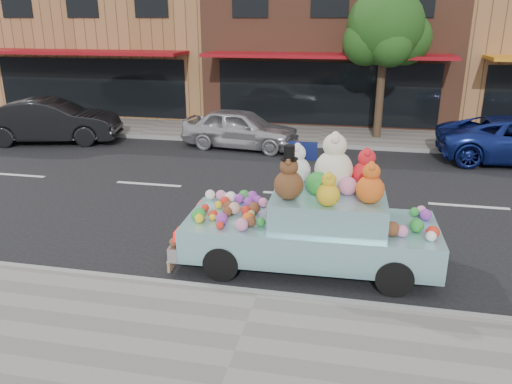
% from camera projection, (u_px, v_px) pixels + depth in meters
% --- Properties ---
extents(ground, '(120.00, 120.00, 0.00)m').
position_uv_depth(ground, '(299.00, 195.00, 12.45)').
color(ground, black).
rests_on(ground, ground).
extents(near_sidewalk, '(60.00, 3.00, 0.12)m').
position_uv_depth(near_sidewalk, '(235.00, 354.00, 6.42)').
color(near_sidewalk, gray).
rests_on(near_sidewalk, ground).
extents(far_sidewalk, '(60.00, 3.00, 0.12)m').
position_uv_depth(far_sidewalk, '(321.00, 136.00, 18.44)').
color(far_sidewalk, gray).
rests_on(far_sidewalk, ground).
extents(near_kerb, '(60.00, 0.12, 0.13)m').
position_uv_depth(near_kerb, '(258.00, 295.00, 7.80)').
color(near_kerb, gray).
rests_on(near_kerb, ground).
extents(far_kerb, '(60.00, 0.12, 0.13)m').
position_uv_depth(far_kerb, '(317.00, 145.00, 17.05)').
color(far_kerb, gray).
rests_on(far_kerb, ground).
extents(storefront_left, '(10.00, 9.80, 7.30)m').
position_uv_depth(storefront_left, '(128.00, 30.00, 24.27)').
color(storefront_left, '#9F6B42').
rests_on(storefront_left, ground).
extents(storefront_mid, '(10.00, 9.80, 7.30)m').
position_uv_depth(storefront_mid, '(335.00, 31.00, 22.32)').
color(storefront_mid, brown).
rests_on(storefront_mid, ground).
extents(street_tree, '(3.00, 2.70, 5.22)m').
position_uv_depth(street_tree, '(386.00, 33.00, 16.90)').
color(street_tree, '#38281C').
rests_on(street_tree, ground).
extents(car_silver, '(4.09, 2.04, 1.34)m').
position_uv_depth(car_silver, '(241.00, 128.00, 16.76)').
color(car_silver, silver).
rests_on(car_silver, ground).
extents(car_dark, '(4.91, 2.74, 1.53)m').
position_uv_depth(car_dark, '(51.00, 121.00, 17.49)').
color(car_dark, black).
rests_on(car_dark, ground).
extents(art_car, '(4.54, 1.89, 2.33)m').
position_uv_depth(art_car, '(312.00, 222.00, 8.64)').
color(art_car, black).
rests_on(art_car, ground).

